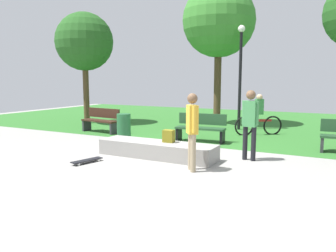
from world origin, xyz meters
TOP-DOWN VIEW (x-y plane):
  - ground_plane at (0.00, 0.00)m, footprint 28.00×28.00m
  - grass_lawn at (0.00, 7.81)m, footprint 26.60×12.38m
  - concrete_ledge at (-0.04, -0.24)m, footprint 3.16×0.80m
  - backpack_on_ledge at (0.24, -0.13)m, footprint 0.29×0.21m
  - skater_performing_trick at (1.28, -1.01)m, footprint 0.35×0.38m
  - skater_watching at (2.16, 0.55)m, footprint 0.43×0.24m
  - skateboard_by_ledge at (-1.25, -1.56)m, footprint 0.40×0.82m
  - skateboard_spare at (-1.77, 0.14)m, footprint 0.33×0.82m
  - park_bench_center_lawn at (0.15, 2.31)m, footprint 1.63×0.59m
  - park_bench_by_oak at (-3.97, 2.36)m, footprint 1.64×0.66m
  - tree_young_birch at (-0.85, 6.68)m, footprint 3.17×3.17m
  - tree_broad_elm at (-6.31, 4.22)m, footprint 2.59×2.59m
  - lamp_post at (0.50, 5.50)m, footprint 0.28×0.28m
  - trash_bin at (-2.16, 1.29)m, footprint 0.45×0.45m
  - cyclist_on_bicycle at (1.50, 4.54)m, footprint 1.49×1.15m

SIDE VIEW (x-z plane):
  - ground_plane at x=0.00m, z-range 0.00..0.00m
  - grass_lawn at x=0.00m, z-range 0.00..0.01m
  - skateboard_by_ledge at x=-1.25m, z-range 0.02..0.10m
  - skateboard_spare at x=-1.77m, z-range 0.02..0.10m
  - concrete_ledge at x=-0.04m, z-range 0.00..0.40m
  - trash_bin at x=-2.16m, z-range 0.00..0.89m
  - park_bench_center_lawn at x=0.15m, z-range 0.03..0.94m
  - park_bench_by_oak at x=-3.97m, z-range 0.03..0.94m
  - backpack_on_ledge at x=0.24m, z-range 0.40..0.72m
  - cyclist_on_bicycle at x=1.50m, z-range -0.13..1.39m
  - skater_performing_trick at x=1.28m, z-range 0.15..1.86m
  - skater_watching at x=2.16m, z-range 0.15..1.91m
  - lamp_post at x=0.50m, z-range 0.45..4.55m
  - tree_broad_elm at x=-6.31m, z-range 1.17..6.17m
  - tree_young_birch at x=-0.85m, z-range 1.45..7.59m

